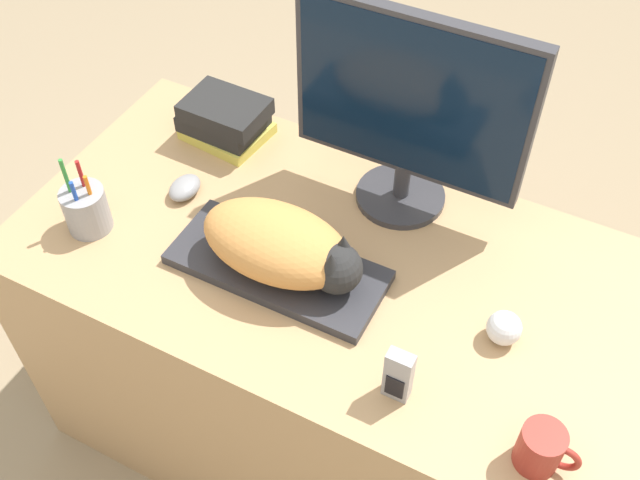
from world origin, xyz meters
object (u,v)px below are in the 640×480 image
Objects in this scene: computer_mouse at (185,188)px; phone at (398,376)px; baseball at (504,328)px; book_stack at (225,119)px; cat at (284,246)px; pen_cup at (86,209)px; keyboard at (278,267)px; monitor at (410,107)px; coffee_mug at (542,449)px.

phone reaches higher than computer_mouse.
baseball is 0.84m from book_stack.
cat is 0.47m from book_stack.
computer_mouse is 0.69m from phone.
computer_mouse is at bearing 157.98° from phone.
pen_cup is 2.81× the size of baseball.
cat reaches higher than book_stack.
keyboard is 2.18× the size of book_stack.
monitor reaches higher than baseball.
book_stack is at bearing 144.37° from phone.
monitor is 0.51m from book_stack.
cat is at bearing -111.64° from monitor.
cat is 3.94× the size of computer_mouse.
keyboard is 0.90× the size of monitor.
baseball is at bearing 8.15° from pen_cup.
monitor reaches higher than computer_mouse.
baseball is at bearing -18.64° from book_stack.
pen_cup is (-0.57, -0.39, -0.21)m from monitor.
baseball is at bearing -3.87° from computer_mouse.
baseball is (-0.13, 0.22, -0.01)m from coffee_mug.
cat is at bearing 154.08° from phone.
pen_cup is (-0.45, -0.08, -0.03)m from cat.
monitor is 0.48m from baseball.
cat reaches higher than keyboard.
phone is (-0.13, -0.21, 0.03)m from baseball.
monitor is at bearing 34.37° from pen_cup.
book_stack is at bearing 135.51° from keyboard.
computer_mouse is 1.30× the size of baseball.
monitor is (0.12, 0.31, 0.17)m from cat.
monitor is 0.70m from coffee_mug.
coffee_mug is at bearing -46.17° from monitor.
coffee_mug is at bearing -4.88° from pen_cup.
computer_mouse is (-0.30, 0.10, 0.01)m from keyboard.
phone is at bearing -25.92° from cat.
baseball is (0.45, 0.05, -0.05)m from cat.
keyboard is at bearing -114.46° from monitor.
pen_cup is 0.93× the size of book_stack.
book_stack is (-0.93, 0.48, 0.01)m from coffee_mug.
book_stack reaches higher than keyboard.
book_stack reaches higher than computer_mouse.
keyboard is at bearing -44.49° from book_stack.
pen_cup reaches higher than coffee_mug.
keyboard is 3.71× the size of phone.
baseball is 0.25m from phone.
phone is at bearing -24.68° from keyboard.
phone is (0.64, -0.26, 0.04)m from computer_mouse.
phone is at bearing 177.66° from coffee_mug.
pen_cup is at bearing -170.19° from cat.
cat is 5.12× the size of baseball.
phone is at bearing -67.54° from monitor.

